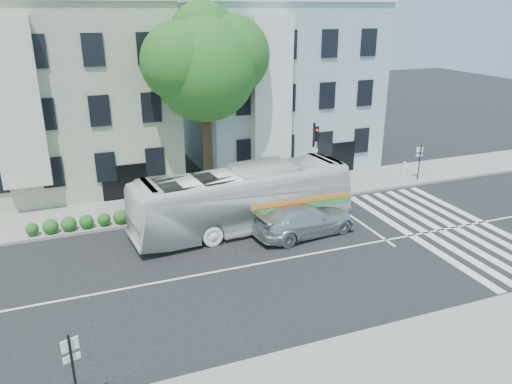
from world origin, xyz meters
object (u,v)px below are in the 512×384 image
sedan (305,220)px  traffic_signal (314,148)px  near_sign_pole (73,365)px  fire_hydrant (404,166)px  bus (244,198)px

sedan → traffic_signal: 6.48m
near_sign_pole → traffic_signal: bearing=26.8°
traffic_signal → fire_hydrant: (7.56, 1.08, -2.27)m
sedan → fire_hydrant: bearing=-66.4°
bus → near_sign_pole: bus is taller
sedan → near_sign_pole: 14.03m
bus → near_sign_pole: (-8.52, -10.35, 0.17)m
sedan → fire_hydrant: size_ratio=7.60×
fire_hydrant → near_sign_pole: (-21.81, -14.91, 1.27)m
bus → sedan: 3.25m
bus → sedan: bus is taller
sedan → traffic_signal: size_ratio=1.24×
bus → traffic_signal: 6.81m
bus → near_sign_pole: size_ratio=4.47×
traffic_signal → fire_hydrant: 7.97m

